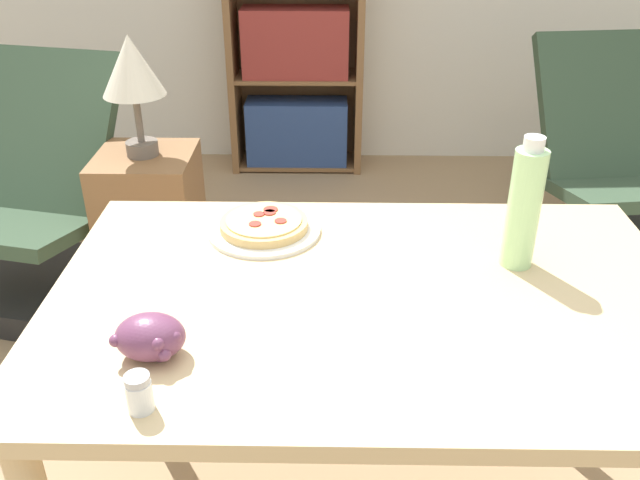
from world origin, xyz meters
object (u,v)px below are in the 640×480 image
object	(u,v)px
salt_shaker	(139,393)
side_table	(153,230)
lounge_chair_near	(32,227)
table_lamp	(132,71)
drink_bottle	(524,207)
grape_bunch	(151,337)
bookshelf	(296,38)
lounge_chair_far	(611,193)
pizza_on_plate	(264,226)

from	to	relation	value
salt_shaker	side_table	bearing A→B (deg)	104.46
lounge_chair_near	table_lamp	xyz separation A→B (m)	(0.47, -0.04, 0.60)
drink_bottle	salt_shaker	distance (m)	0.83
grape_bunch	table_lamp	xyz separation A→B (m)	(-0.35, 1.28, 0.11)
bookshelf	table_lamp	distance (m)	1.45
drink_bottle	lounge_chair_far	world-z (taller)	drink_bottle
bookshelf	drink_bottle	bearing A→B (deg)	-75.95
bookshelf	side_table	xyz separation A→B (m)	(-0.47, -1.36, -0.41)
pizza_on_plate	drink_bottle	xyz separation A→B (m)	(0.55, -0.13, 0.12)
table_lamp	salt_shaker	bearing A→B (deg)	-75.54
lounge_chair_near	lounge_chair_far	xyz separation A→B (m)	(2.30, 0.34, 0.00)
lounge_chair_far	bookshelf	size ratio (longest dim) A/B	0.59
grape_bunch	bookshelf	distance (m)	2.64
grape_bunch	drink_bottle	distance (m)	0.77
lounge_chair_far	side_table	xyz separation A→B (m)	(-1.83, -0.38, 0.01)
side_table	table_lamp	distance (m)	0.59
salt_shaker	table_lamp	bearing A→B (deg)	104.46
grape_bunch	side_table	distance (m)	1.41
salt_shaker	lounge_chair_far	size ratio (longest dim) A/B	0.07
salt_shaker	lounge_chair_near	xyz separation A→B (m)	(-0.84, 1.45, -0.48)
pizza_on_plate	drink_bottle	world-z (taller)	drink_bottle
drink_bottle	table_lamp	size ratio (longest dim) A/B	0.69
lounge_chair_far	side_table	bearing A→B (deg)	-175.25
salt_shaker	bookshelf	world-z (taller)	bookshelf
pizza_on_plate	lounge_chair_near	size ratio (longest dim) A/B	0.30
salt_shaker	lounge_chair_near	size ratio (longest dim) A/B	0.07
lounge_chair_far	table_lamp	xyz separation A→B (m)	(-1.83, -0.38, 0.60)
bookshelf	table_lamp	size ratio (longest dim) A/B	3.61
grape_bunch	drink_bottle	xyz separation A→B (m)	(0.70, 0.32, 0.09)
drink_bottle	pizza_on_plate	bearing A→B (deg)	166.43
salt_shaker	bookshelf	size ratio (longest dim) A/B	0.04
lounge_chair_near	bookshelf	size ratio (longest dim) A/B	0.59
pizza_on_plate	table_lamp	bearing A→B (deg)	121.31
side_table	drink_bottle	bearing A→B (deg)	-42.45
side_table	table_lamp	bearing A→B (deg)	0.00
drink_bottle	salt_shaker	bearing A→B (deg)	-146.52
grape_bunch	side_table	xyz separation A→B (m)	(-0.35, 1.28, -0.48)
lounge_chair_far	salt_shaker	bearing A→B (deg)	-136.24
bookshelf	side_table	size ratio (longest dim) A/B	2.49
pizza_on_plate	side_table	size ratio (longest dim) A/B	0.44
side_table	pizza_on_plate	bearing A→B (deg)	-58.69
bookshelf	pizza_on_plate	bearing A→B (deg)	-89.10
pizza_on_plate	lounge_chair_far	bearing A→B (deg)	42.51
pizza_on_plate	drink_bottle	bearing A→B (deg)	-13.57
grape_bunch	side_table	bearing A→B (deg)	105.35
salt_shaker	bookshelf	bearing A→B (deg)	87.84
bookshelf	side_table	distance (m)	1.49
pizza_on_plate	bookshelf	xyz separation A→B (m)	(-0.03, 2.19, -0.05)
pizza_on_plate	lounge_chair_far	size ratio (longest dim) A/B	0.30
bookshelf	table_lamp	bearing A→B (deg)	-109.06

